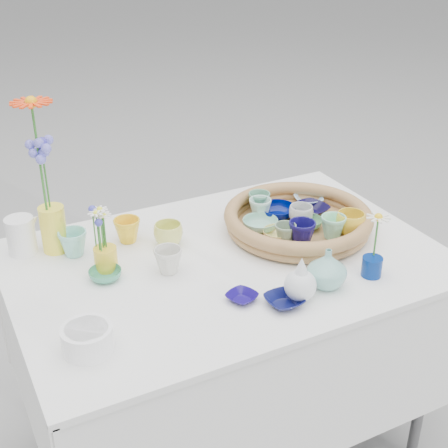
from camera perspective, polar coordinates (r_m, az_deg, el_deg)
name	(u,v)px	position (r m, az deg, el deg)	size (l,w,h in m)	color
ground	(227,444)	(2.34, 0.24, -19.47)	(80.00, 80.00, 0.00)	gray
display_table	(227,444)	(2.34, 0.24, -19.47)	(1.26, 0.86, 0.77)	white
wicker_tray	(298,220)	(2.00, 6.76, 0.34)	(0.47, 0.47, 0.08)	olive
tray_ceramic_0	(278,212)	(2.05, 4.93, 1.13)	(0.12, 0.12, 0.04)	#000A59
tray_ceramic_1	(310,210)	(2.09, 7.91, 1.32)	(0.11, 0.11, 0.03)	black
tray_ceramic_2	(350,223)	(1.97, 11.48, 0.05)	(0.09, 0.09, 0.07)	yellow
tray_ceramic_3	(307,223)	(2.00, 7.62, 0.08)	(0.10, 0.10, 0.03)	#629E6E
tray_ceramic_4	(285,234)	(1.89, 5.62, -0.90)	(0.07, 0.07, 0.06)	gray
tray_ceramic_5	(260,225)	(1.97, 3.33, -0.06)	(0.11, 0.11, 0.04)	#86C2AA
tray_ceramic_6	(260,209)	(2.04, 3.32, 1.41)	(0.07, 0.07, 0.07)	silver
tray_ceramic_7	(301,215)	(2.01, 7.04, 0.84)	(0.08, 0.08, 0.06)	silver
tray_ceramic_8	(308,200)	(2.17, 7.73, 2.23)	(0.10, 0.10, 0.02)	#A0C8E8
tray_ceramic_9	(302,233)	(1.89, 7.13, -0.84)	(0.08, 0.08, 0.08)	#120D50
tray_ceramic_10	(278,234)	(1.92, 4.95, -0.96)	(0.09, 0.09, 0.03)	#EED477
tray_ceramic_11	(333,227)	(1.94, 9.94, -0.28)	(0.08, 0.08, 0.07)	#8DE4BB
tray_ceramic_12	(259,202)	(2.08, 3.23, 2.00)	(0.07, 0.07, 0.07)	#5E9B7A
loose_ceramic_0	(127,230)	(1.95, -8.83, -0.58)	(0.08, 0.08, 0.08)	yellow
loose_ceramic_1	(168,234)	(1.92, -5.11, -0.94)	(0.09, 0.09, 0.07)	#D7DC65
loose_ceramic_2	(105,275)	(1.78, -10.81, -4.57)	(0.09, 0.09, 0.03)	#3D936F
loose_ceramic_3	(168,261)	(1.78, -5.13, -3.35)	(0.08, 0.08, 0.08)	beige
loose_ceramic_4	(242,297)	(1.67, 1.65, -6.70)	(0.08, 0.08, 0.02)	#14085D
loose_ceramic_5	(73,243)	(1.91, -13.62, -1.71)	(0.09, 0.09, 0.08)	#85D8C9
loose_ceramic_6	(284,301)	(1.65, 5.53, -7.02)	(0.10, 0.10, 0.02)	#0D1043
fluted_bowl	(87,339)	(1.52, -12.38, -10.23)	(0.12, 0.12, 0.06)	white
bud_vase_paleblue	(301,278)	(1.65, 7.03, -4.92)	(0.09, 0.09, 0.13)	silver
bud_vase_seafoam	(327,268)	(1.72, 9.42, -4.01)	(0.11, 0.11, 0.11)	#78B6AC
bud_vase_cobalt	(372,267)	(1.81, 13.36, -3.81)	(0.06, 0.06, 0.06)	navy
single_daisy	(376,237)	(1.78, 13.73, -1.12)	(0.08, 0.08, 0.14)	white
tall_vase_yellow	(54,229)	(1.93, -15.32, -0.44)	(0.08, 0.08, 0.14)	yellow
gerbera	(39,158)	(1.83, -16.54, 5.79)	(0.13, 0.13, 0.34)	#FF3E11
hydrangea	(46,179)	(1.87, -15.97, 4.01)	(0.07, 0.07, 0.25)	#3F38BE
white_pitcher	(21,236)	(1.95, -18.06, -1.02)	(0.12, 0.09, 0.11)	white
daisy_cup	(106,259)	(1.81, -10.75, -3.15)	(0.07, 0.07, 0.07)	yellow
daisy_posy	(101,226)	(1.77, -11.20, -0.16)	(0.08, 0.08, 0.14)	white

